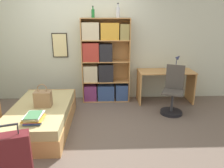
{
  "coord_description": "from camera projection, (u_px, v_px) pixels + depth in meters",
  "views": [
    {
      "loc": [
        0.44,
        -3.54,
        1.92
      ],
      "look_at": [
        0.58,
        0.18,
        0.75
      ],
      "focal_mm": 35.0,
      "sensor_mm": 36.0,
      "label": 1
    }
  ],
  "objects": [
    {
      "name": "desk_lamp",
      "position": [
        178.0,
        60.0,
        4.86
      ],
      "size": [
        0.16,
        0.11,
        0.37
      ],
      "color": "navy",
      "rests_on": "desk"
    },
    {
      "name": "ground_plane",
      "position": [
        80.0,
        127.0,
        3.94
      ],
      "size": [
        14.0,
        14.0,
        0.0
      ],
      "primitive_type": "plane",
      "color": "#66564C"
    },
    {
      "name": "bed",
      "position": [
        42.0,
        117.0,
        3.87
      ],
      "size": [
        0.99,
        1.81,
        0.42
      ],
      "color": "tan",
      "rests_on": "ground_plane"
    },
    {
      "name": "bottle_brown",
      "position": [
        118.0,
        12.0,
        4.57
      ],
      "size": [
        0.08,
        0.08,
        0.29
      ],
      "color": "#B7BCC1",
      "rests_on": "bookcase"
    },
    {
      "name": "wall_back",
      "position": [
        85.0,
        44.0,
        4.99
      ],
      "size": [
        10.0,
        0.09,
        2.6
      ],
      "color": "beige",
      "rests_on": "ground_plane"
    },
    {
      "name": "book_stack_on_bed",
      "position": [
        34.0,
        118.0,
        3.23
      ],
      "size": [
        0.32,
        0.36,
        0.11
      ],
      "color": "silver",
      "rests_on": "bed"
    },
    {
      "name": "bottle_green",
      "position": [
        93.0,
        13.0,
        4.58
      ],
      "size": [
        0.07,
        0.07,
        0.24
      ],
      "color": "#1E6B2D",
      "rests_on": "bookcase"
    },
    {
      "name": "handbag",
      "position": [
        43.0,
        99.0,
        3.74
      ],
      "size": [
        0.28,
        0.18,
        0.4
      ],
      "color": "#93704C",
      "rests_on": "bed"
    },
    {
      "name": "desk_chair",
      "position": [
        173.0,
        98.0,
        4.43
      ],
      "size": [
        0.52,
        0.52,
        0.98
      ],
      "color": "black",
      "rests_on": "ground_plane"
    },
    {
      "name": "suitcase",
      "position": [
        10.0,
        161.0,
        2.49
      ],
      "size": [
        0.51,
        0.32,
        0.79
      ],
      "color": "#5B191E",
      "rests_on": "ground_plane"
    },
    {
      "name": "bookcase",
      "position": [
        103.0,
        63.0,
        4.92
      ],
      "size": [
        1.07,
        0.32,
        1.88
      ],
      "color": "tan",
      "rests_on": "ground_plane"
    },
    {
      "name": "desk",
      "position": [
        165.0,
        80.0,
        4.97
      ],
      "size": [
        1.24,
        0.56,
        0.73
      ],
      "color": "tan",
      "rests_on": "ground_plane"
    }
  ]
}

